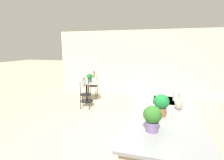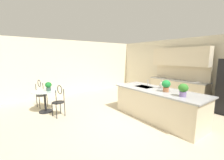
# 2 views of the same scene
# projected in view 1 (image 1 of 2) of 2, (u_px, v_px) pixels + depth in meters

# --- Properties ---
(ground_plane) EXTENTS (40.00, 40.00, 0.00)m
(ground_plane) POSITION_uv_depth(u_px,v_px,m) (120.00, 142.00, 3.61)
(ground_plane) COLOR beige
(wall_left_window) EXTENTS (0.12, 7.80, 2.70)m
(wall_left_window) POSITION_uv_depth(u_px,v_px,m) (143.00, 62.00, 7.38)
(wall_left_window) COLOR beige
(wall_left_window) RESTS_ON ground
(kitchen_island) EXTENTS (2.80, 1.06, 0.92)m
(kitchen_island) POSITION_uv_depth(u_px,v_px,m) (163.00, 134.00, 3.01)
(kitchen_island) COLOR beige
(kitchen_island) RESTS_ON ground
(bistro_table) EXTENTS (0.80, 0.80, 0.74)m
(bistro_table) POSITION_uv_depth(u_px,v_px,m) (87.00, 90.00, 6.23)
(bistro_table) COLOR black
(bistro_table) RESTS_ON ground
(chair_near_window) EXTENTS (0.51, 0.44, 1.04)m
(chair_near_window) POSITION_uv_depth(u_px,v_px,m) (93.00, 83.00, 6.83)
(chair_near_window) COLOR black
(chair_near_window) RESTS_ON ground
(chair_by_island) EXTENTS (0.51, 0.44, 1.04)m
(chair_by_island) POSITION_uv_depth(u_px,v_px,m) (85.00, 92.00, 5.47)
(chair_by_island) COLOR black
(chair_by_island) RESTS_ON ground
(sink_faucet) EXTENTS (0.02, 0.02, 0.22)m
(sink_faucet) POSITION_uv_depth(u_px,v_px,m) (173.00, 95.00, 3.38)
(sink_faucet) COLOR #B2B5BA
(sink_faucet) RESTS_ON kitchen_island
(potted_plant_on_table) EXTENTS (0.22, 0.22, 0.30)m
(potted_plant_on_table) POSITION_uv_depth(u_px,v_px,m) (90.00, 77.00, 6.09)
(potted_plant_on_table) COLOR #385147
(potted_plant_on_table) RESTS_ON bistro_table
(potted_plant_counter_near) EXTENTS (0.24, 0.24, 0.34)m
(potted_plant_counter_near) POSITION_uv_depth(u_px,v_px,m) (161.00, 104.00, 2.62)
(potted_plant_counter_near) COLOR #9E603D
(potted_plant_counter_near) RESTS_ON kitchen_island
(potted_plant_counter_far) EXTENTS (0.23, 0.23, 0.33)m
(potted_plant_counter_far) POSITION_uv_depth(u_px,v_px,m) (152.00, 117.00, 2.13)
(potted_plant_counter_far) COLOR #7A669E
(potted_plant_counter_far) RESTS_ON kitchen_island
(vase_on_counter) EXTENTS (0.13, 0.13, 0.29)m
(vase_on_counter) POSITION_uv_depth(u_px,v_px,m) (179.00, 104.00, 2.89)
(vase_on_counter) COLOR #BCB29E
(vase_on_counter) RESTS_ON kitchen_island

